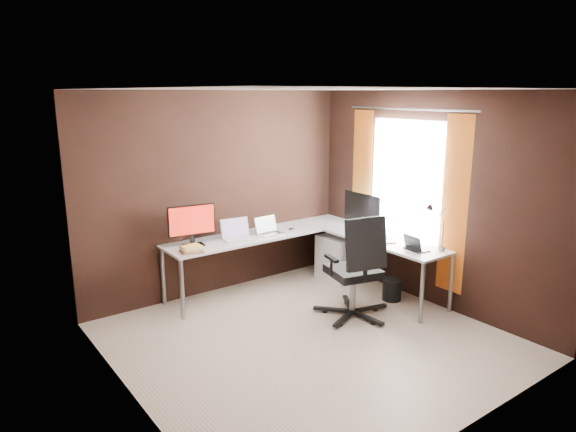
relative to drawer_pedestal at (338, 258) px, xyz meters
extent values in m
cube|color=beige|center=(-1.43, -1.15, -0.30)|extent=(3.60, 3.60, 0.00)
cube|color=white|center=(-1.43, -1.15, 2.20)|extent=(3.60, 3.60, 0.00)
cube|color=black|center=(-1.43, 0.65, 0.95)|extent=(3.60, 0.00, 2.50)
cube|color=black|center=(-1.43, -2.95, 0.95)|extent=(3.60, 0.00, 2.50)
cube|color=black|center=(-3.23, -1.15, 0.95)|extent=(0.00, 3.60, 2.50)
cube|color=black|center=(0.37, -1.15, 0.95)|extent=(0.00, 3.60, 2.50)
cube|color=white|center=(0.36, -0.80, 1.15)|extent=(0.00, 1.00, 1.30)
cube|color=#C56717|center=(0.32, -1.53, 0.95)|extent=(0.01, 0.35, 2.00)
cube|color=#C56717|center=(0.32, -0.08, 0.95)|extent=(0.01, 0.35, 2.00)
cylinder|color=slate|center=(0.32, -0.80, 1.98)|extent=(0.02, 1.90, 0.02)
cube|color=white|center=(-0.96, 0.35, 0.41)|extent=(2.65, 0.60, 0.03)
cube|color=white|center=(0.07, -0.78, 0.41)|extent=(0.60, 1.65, 0.03)
cylinder|color=slate|center=(-2.24, 0.09, 0.05)|extent=(0.05, 0.05, 0.70)
cylinder|color=slate|center=(-2.24, 0.61, 0.05)|extent=(0.05, 0.05, 0.70)
cylinder|color=slate|center=(-0.19, -1.56, 0.05)|extent=(0.05, 0.05, 0.70)
cylinder|color=slate|center=(0.33, -1.56, 0.05)|extent=(0.05, 0.05, 0.70)
cylinder|color=slate|center=(0.33, 0.61, 0.05)|extent=(0.05, 0.05, 0.70)
cube|color=white|center=(0.00, 0.00, 0.00)|extent=(0.42, 0.50, 0.60)
cube|color=black|center=(-1.94, 0.37, 0.44)|extent=(0.27, 0.19, 0.01)
cube|color=black|center=(-1.94, 0.39, 0.50)|extent=(0.06, 0.04, 0.11)
cube|color=black|center=(-1.94, 0.39, 0.74)|extent=(0.56, 0.11, 0.36)
cube|color=red|center=(-1.94, 0.38, 0.74)|extent=(0.52, 0.08, 0.33)
cube|color=black|center=(0.10, -0.33, 0.44)|extent=(0.15, 0.23, 0.01)
cube|color=black|center=(0.08, -0.33, 0.50)|extent=(0.03, 0.05, 0.10)
cube|color=black|center=(0.08, -0.33, 0.74)|extent=(0.04, 0.61, 0.38)
cube|color=#1752A0|center=(0.10, -0.33, 0.74)|extent=(0.02, 0.58, 0.35)
cube|color=white|center=(-1.38, 0.31, 0.44)|extent=(0.39, 0.30, 0.02)
cube|color=white|center=(-1.36, 0.40, 0.56)|extent=(0.37, 0.12, 0.22)
cube|color=slate|center=(-1.36, 0.39, 0.56)|extent=(0.32, 0.10, 0.19)
cube|color=silver|center=(-0.94, 0.26, 0.44)|extent=(0.33, 0.24, 0.02)
cube|color=silver|center=(-0.94, 0.35, 0.54)|extent=(0.32, 0.08, 0.20)
cube|color=white|center=(-0.94, 0.34, 0.54)|extent=(0.28, 0.07, 0.17)
cube|color=black|center=(-0.03, -0.74, 0.44)|extent=(0.39, 0.46, 0.02)
cube|color=black|center=(-0.12, -0.70, 0.57)|extent=(0.20, 0.39, 0.24)
cube|color=#152035|center=(-0.12, -0.70, 0.57)|extent=(0.17, 0.34, 0.21)
cube|color=black|center=(0.03, -1.27, 0.44)|extent=(0.22, 0.29, 0.02)
cube|color=black|center=(-0.04, -1.27, 0.53)|extent=(0.08, 0.27, 0.17)
cube|color=#C75E7C|center=(-0.04, -1.27, 0.53)|extent=(0.07, 0.24, 0.14)
cube|color=#9E6D55|center=(-2.07, 0.16, 0.44)|extent=(0.27, 0.23, 0.02)
cube|color=yellow|center=(-2.07, 0.16, 0.46)|extent=(0.24, 0.20, 0.02)
cube|color=white|center=(-2.07, 0.16, 0.48)|extent=(0.24, 0.19, 0.02)
cube|color=yellow|center=(-2.07, 0.16, 0.50)|extent=(0.21, 0.17, 0.01)
ellipsoid|color=black|center=(-1.98, 0.15, 0.45)|extent=(0.09, 0.06, 0.03)
ellipsoid|color=black|center=(-0.60, 0.26, 0.45)|extent=(0.08, 0.06, 0.03)
cylinder|color=slate|center=(0.23, -1.46, 0.46)|extent=(0.07, 0.07, 0.06)
cylinder|color=slate|center=(0.23, -1.46, 0.63)|extent=(0.02, 0.02, 0.29)
cylinder|color=slate|center=(0.18, -1.43, 0.83)|extent=(0.02, 0.16, 0.22)
cone|color=slate|center=(0.13, -1.36, 0.91)|extent=(0.09, 0.12, 0.12)
cylinder|color=slate|center=(-0.65, -0.96, -0.02)|extent=(0.07, 0.07, 0.42)
cube|color=black|center=(-0.65, -0.96, 0.22)|extent=(0.62, 0.62, 0.09)
cube|color=black|center=(-0.71, -1.20, 0.62)|extent=(0.49, 0.24, 0.56)
cylinder|color=black|center=(0.05, -0.93, -0.17)|extent=(0.24, 0.24, 0.26)
camera|label=1|loc=(-4.46, -4.88, 2.17)|focal=32.00mm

